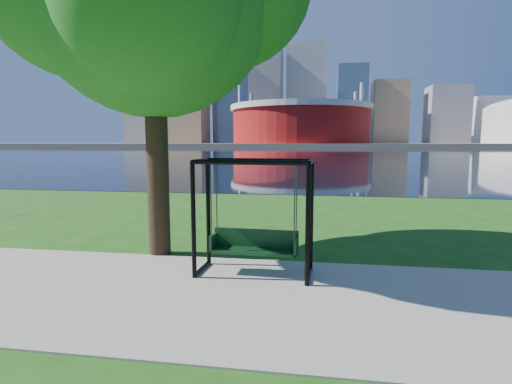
# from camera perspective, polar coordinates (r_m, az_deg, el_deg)

# --- Properties ---
(ground) EXTENTS (900.00, 900.00, 0.00)m
(ground) POSITION_cam_1_polar(r_m,az_deg,el_deg) (6.98, -1.67, -13.35)
(ground) COLOR #1E5114
(ground) RESTS_ON ground
(path) EXTENTS (120.00, 4.00, 0.03)m
(path) POSITION_cam_1_polar(r_m,az_deg,el_deg) (6.51, -2.50, -14.74)
(path) COLOR #9E937F
(path) RESTS_ON ground
(river) EXTENTS (900.00, 180.00, 0.02)m
(river) POSITION_cam_1_polar(r_m,az_deg,el_deg) (108.46, 8.36, 5.71)
(river) COLOR black
(river) RESTS_ON ground
(far_bank) EXTENTS (900.00, 228.00, 2.00)m
(far_bank) POSITION_cam_1_polar(r_m,az_deg,el_deg) (312.43, 8.80, 6.72)
(far_bank) COLOR #937F60
(far_bank) RESTS_ON ground
(stadium) EXTENTS (83.00, 83.00, 32.00)m
(stadium) POSITION_cam_1_polar(r_m,az_deg,el_deg) (241.97, 6.39, 9.82)
(stadium) COLOR maroon
(stadium) RESTS_ON far_bank
(skyline) EXTENTS (392.00, 66.00, 96.50)m
(skyline) POSITION_cam_1_polar(r_m,az_deg,el_deg) (327.58, 8.17, 12.86)
(skyline) COLOR gray
(skyline) RESTS_ON far_bank
(swing) EXTENTS (2.13, 1.00, 2.14)m
(swing) POSITION_cam_1_polar(r_m,az_deg,el_deg) (7.28, -0.26, -4.01)
(swing) COLOR black
(swing) RESTS_ON ground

